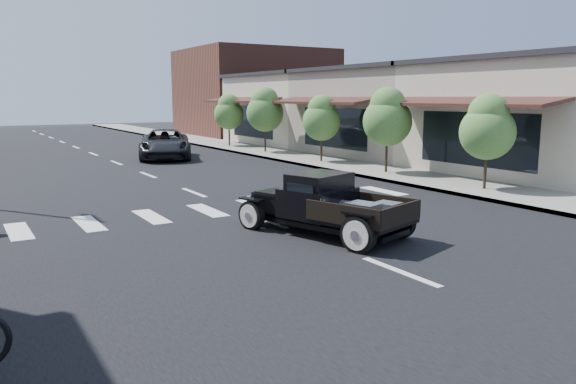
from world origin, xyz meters
TOP-DOWN VIEW (x-y plane):
  - ground at (0.00, 0.00)m, footprint 120.00×120.00m
  - road at (0.00, 15.00)m, footprint 14.00×80.00m
  - road_markings at (0.00, 10.00)m, footprint 12.00×60.00m
  - sidewalk_right at (8.50, 15.00)m, footprint 3.00×80.00m
  - storefront_near at (15.00, 4.00)m, footprint 10.00×9.00m
  - storefront_mid at (15.00, 13.00)m, footprint 10.00×9.00m
  - storefront_far at (15.00, 22.00)m, footprint 10.00×9.00m
  - far_building_right at (15.50, 32.00)m, footprint 11.00×10.00m
  - small_tree_a at (8.30, 2.06)m, footprint 1.81×1.81m
  - small_tree_b at (8.30, 6.99)m, footprint 1.97×1.97m
  - small_tree_c at (8.30, 11.64)m, footprint 1.80×1.80m
  - small_tree_d at (8.30, 17.19)m, footprint 2.06×2.06m
  - small_tree_e at (8.30, 21.89)m, footprint 1.86×1.86m
  - hotrod_pickup at (0.47, 0.04)m, footprint 3.16×4.61m
  - second_car at (2.70, 17.72)m, footprint 4.12×5.91m

SIDE VIEW (x-z plane):
  - ground at x=0.00m, z-range 0.00..0.00m
  - road_markings at x=0.00m, z-range -0.03..0.03m
  - road at x=0.00m, z-range 0.00..0.02m
  - sidewalk_right at x=8.50m, z-range 0.00..0.15m
  - hotrod_pickup at x=0.47m, z-range 0.00..1.46m
  - second_car at x=2.70m, z-range 0.00..1.50m
  - small_tree_c at x=8.30m, z-range 0.15..3.16m
  - small_tree_a at x=8.30m, z-range 0.15..3.16m
  - small_tree_e at x=8.30m, z-range 0.15..3.25m
  - small_tree_b at x=8.30m, z-range 0.15..3.43m
  - small_tree_d at x=8.30m, z-range 0.15..3.58m
  - storefront_near at x=15.00m, z-range 0.00..4.50m
  - storefront_mid at x=15.00m, z-range 0.00..4.50m
  - storefront_far at x=15.00m, z-range 0.00..4.50m
  - far_building_right at x=15.50m, z-range 0.00..7.00m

